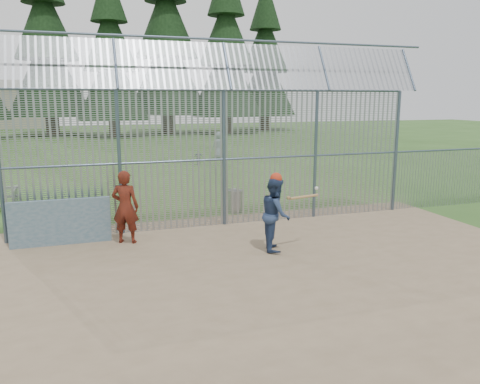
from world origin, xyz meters
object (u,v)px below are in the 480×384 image
object	(u,v)px
dugout_wall	(61,222)
onlooker	(125,207)
batter	(276,214)
trash_can	(235,201)

from	to	relation	value
dugout_wall	onlooker	bearing A→B (deg)	-12.05
dugout_wall	batter	size ratio (longest dim) A/B	1.36
dugout_wall	trash_can	xyz separation A→B (m)	(5.40, 2.08, -0.24)
onlooker	trash_can	size ratio (longest dim) A/B	2.35
dugout_wall	onlooker	xyz separation A→B (m)	(1.63, -0.35, 0.36)
onlooker	trash_can	xyz separation A→B (m)	(3.78, 2.43, -0.60)
trash_can	dugout_wall	bearing A→B (deg)	-158.95
batter	trash_can	xyz separation A→B (m)	(0.27, 4.19, -0.56)
batter	onlooker	bearing A→B (deg)	80.46
batter	trash_can	bearing A→B (deg)	13.54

